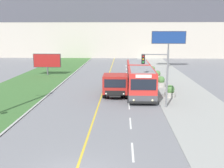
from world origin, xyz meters
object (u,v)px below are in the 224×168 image
object	(u,v)px
city_bus	(139,78)
dump_truck	(116,84)
planter_round_third	(157,75)
traffic_light_mast	(159,71)
planter_round_far	(152,70)
car_distant	(135,70)
billboard_small	(47,61)
billboard_large	(169,39)
planter_round_second	(161,82)
planter_round_near	(170,92)

from	to	relation	value
city_bus	dump_truck	world-z (taller)	city_bus
planter_round_third	traffic_light_mast	bearing A→B (deg)	-97.02
dump_truck	planter_round_third	xyz separation A→B (m)	(5.43, 9.17, -0.58)
planter_round_far	car_distant	bearing A→B (deg)	-166.38
traffic_light_mast	billboard_small	distance (m)	22.26
billboard_large	car_distant	bearing A→B (deg)	-127.73
planter_round_third	planter_round_second	bearing A→B (deg)	-92.19
car_distant	city_bus	bearing A→B (deg)	-90.05
city_bus	planter_round_near	world-z (taller)	city_bus
dump_truck	car_distant	xyz separation A→B (m)	(2.54, 13.39, -0.50)
dump_truck	planter_round_near	xyz separation A→B (m)	(5.45, -0.59, -0.58)
planter_round_near	car_distant	bearing A→B (deg)	101.76
billboard_small	planter_round_second	xyz separation A→B (m)	(15.94, -8.30, -1.51)
billboard_large	planter_round_far	xyz separation A→B (m)	(-3.57, -7.49, -4.60)
planter_round_second	planter_round_third	size ratio (longest dim) A/B	1.04
city_bus	billboard_large	size ratio (longest dim) A/B	1.80
city_bus	billboard_small	xyz separation A→B (m)	(-13.23, 10.65, 0.63)
city_bus	traffic_light_mast	size ratio (longest dim) A/B	2.36
car_distant	planter_round_third	bearing A→B (deg)	-55.58
billboard_small	planter_round_third	world-z (taller)	billboard_small
billboard_large	planter_round_third	xyz separation A→B (m)	(-3.42, -12.37, -4.58)
billboard_large	planter_round_near	bearing A→B (deg)	-98.74
planter_round_second	planter_round_far	distance (m)	9.76
billboard_small	planter_round_far	xyz separation A→B (m)	(15.98, 1.46, -1.55)
city_bus	planter_round_near	size ratio (longest dim) A/B	9.81
planter_round_third	car_distant	bearing A→B (deg)	124.42
city_bus	planter_round_far	distance (m)	12.45
city_bus	planter_round_third	distance (m)	7.84
planter_round_second	planter_round_far	bearing A→B (deg)	89.75
city_bus	billboard_large	distance (m)	20.92
traffic_light_mast	planter_round_far	bearing A→B (deg)	85.28
planter_round_near	billboard_small	bearing A→B (deg)	140.77
dump_truck	billboard_large	xyz separation A→B (m)	(8.85, 21.55, 4.00)
billboard_large	planter_round_far	world-z (taller)	billboard_large
billboard_large	planter_round_near	size ratio (longest dim) A/B	5.44
planter_round_third	billboard_small	bearing A→B (deg)	168.02
billboard_large	planter_round_second	bearing A→B (deg)	-101.82
dump_truck	planter_round_second	xyz separation A→B (m)	(5.24, 4.29, -0.56)
traffic_light_mast	planter_round_far	world-z (taller)	traffic_light_mast
billboard_large	planter_round_second	xyz separation A→B (m)	(-3.61, -17.26, -4.56)
billboard_small	planter_round_near	distance (m)	20.90
billboard_large	dump_truck	bearing A→B (deg)	-112.34
traffic_light_mast	billboard_large	world-z (taller)	billboard_large
planter_round_second	billboard_large	bearing A→B (deg)	78.18
car_distant	traffic_light_mast	size ratio (longest dim) A/B	0.86
car_distant	traffic_light_mast	world-z (taller)	traffic_light_mast
dump_truck	traffic_light_mast	bearing A→B (deg)	-48.60
city_bus	planter_round_second	xyz separation A→B (m)	(2.71, 2.34, -0.88)
planter_round_second	car_distant	bearing A→B (deg)	106.55
dump_truck	traffic_light_mast	world-z (taller)	traffic_light_mast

